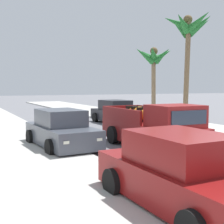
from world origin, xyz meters
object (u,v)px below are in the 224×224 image
at_px(palm_tree_left_mid, 189,32).
at_px(car_left_near, 61,130).
at_px(car_left_mid, 182,174).
at_px(palm_tree_right_fore, 154,60).
at_px(pickup_truck, 152,128).
at_px(car_right_near, 116,112).

bearing_deg(palm_tree_left_mid, car_left_near, -154.12).
distance_m(car_left_near, car_left_mid, 7.14).
bearing_deg(palm_tree_right_fore, palm_tree_left_mid, -94.07).
xyz_separation_m(pickup_truck, palm_tree_left_mid, (7.37, 6.77, 5.31)).
bearing_deg(palm_tree_left_mid, palm_tree_right_fore, 85.93).
height_order(pickup_truck, palm_tree_right_fore, palm_tree_right_fore).
bearing_deg(car_right_near, pickup_truck, -107.15).
bearing_deg(car_left_near, pickup_truck, -26.38).
height_order(palm_tree_right_fore, palm_tree_left_mid, palm_tree_left_mid).
bearing_deg(car_left_mid, car_right_near, 68.23).
distance_m(palm_tree_right_fore, palm_tree_left_mid, 4.93).
distance_m(car_left_near, palm_tree_right_fore, 15.25).
distance_m(car_left_near, car_right_near, 8.81).
height_order(car_right_near, palm_tree_right_fore, palm_tree_right_fore).
bearing_deg(pickup_truck, car_right_near, 72.85).
bearing_deg(palm_tree_right_fore, car_left_near, -138.05).
bearing_deg(car_left_mid, palm_tree_left_mid, 49.96).
xyz_separation_m(car_left_near, car_left_mid, (0.30, -7.13, 0.00)).
xyz_separation_m(pickup_truck, palm_tree_right_fore, (7.70, 11.46, 3.84)).
xyz_separation_m(car_left_near, palm_tree_left_mid, (10.62, 5.15, 5.41)).
distance_m(car_left_mid, palm_tree_right_fore, 20.43).
bearing_deg(palm_tree_left_mid, car_right_near, 162.90).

